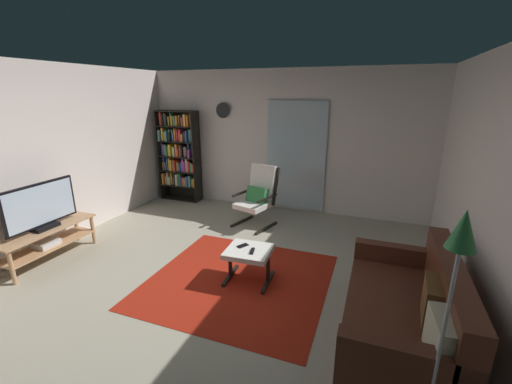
% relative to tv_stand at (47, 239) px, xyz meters
% --- Properties ---
extents(ground_plane, '(7.02, 7.02, 0.00)m').
position_rel_tv_stand_xyz_m(ground_plane, '(2.34, 0.26, -0.30)').
color(ground_plane, '#A79F8A').
extents(wall_back, '(5.60, 0.06, 2.60)m').
position_rel_tv_stand_xyz_m(wall_back, '(2.34, 3.16, 1.00)').
color(wall_back, silver).
rests_on(wall_back, ground).
extents(wall_left, '(0.06, 6.00, 2.60)m').
position_rel_tv_stand_xyz_m(wall_left, '(-0.36, 0.26, 1.00)').
color(wall_left, silver).
rests_on(wall_left, ground).
extents(wall_right, '(0.06, 6.00, 2.60)m').
position_rel_tv_stand_xyz_m(wall_right, '(5.04, 0.26, 1.00)').
color(wall_right, silver).
rests_on(wall_right, ground).
extents(glass_door_panel, '(1.10, 0.01, 2.00)m').
position_rel_tv_stand_xyz_m(glass_door_panel, '(2.63, 3.09, 0.75)').
color(glass_door_panel, silver).
extents(area_rug, '(2.09, 2.04, 0.01)m').
position_rel_tv_stand_xyz_m(area_rug, '(2.62, 0.42, -0.30)').
color(area_rug, '#A32111').
rests_on(area_rug, ground).
extents(tv_stand, '(0.43, 1.30, 0.46)m').
position_rel_tv_stand_xyz_m(tv_stand, '(0.00, 0.00, 0.00)').
color(tv_stand, tan).
rests_on(tv_stand, ground).
extents(television, '(0.20, 0.99, 0.62)m').
position_rel_tv_stand_xyz_m(television, '(0.00, 0.01, 0.45)').
color(television, black).
rests_on(television, tv_stand).
extents(bookshelf_near_tv, '(0.85, 0.30, 1.84)m').
position_rel_tv_stand_xyz_m(bookshelf_near_tv, '(0.21, 2.93, 0.68)').
color(bookshelf_near_tv, black).
rests_on(bookshelf_near_tv, ground).
extents(leather_sofa, '(0.89, 1.70, 0.84)m').
position_rel_tv_stand_xyz_m(leather_sofa, '(4.43, -0.03, 0.00)').
color(leather_sofa, '#53281A').
rests_on(leather_sofa, ground).
extents(lounge_armchair, '(0.72, 0.78, 1.02)m').
position_rel_tv_stand_xyz_m(lounge_armchair, '(2.21, 2.19, 0.23)').
color(lounge_armchair, black).
rests_on(lounge_armchair, ground).
extents(ottoman, '(0.54, 0.51, 0.42)m').
position_rel_tv_stand_xyz_m(ottoman, '(2.73, 0.47, 0.04)').
color(ottoman, white).
rests_on(ottoman, ground).
extents(tv_remote, '(0.07, 0.15, 0.02)m').
position_rel_tv_stand_xyz_m(tv_remote, '(2.80, 0.42, 0.12)').
color(tv_remote, black).
rests_on(tv_remote, ottoman).
extents(cell_phone, '(0.13, 0.16, 0.01)m').
position_rel_tv_stand_xyz_m(cell_phone, '(2.64, 0.52, 0.12)').
color(cell_phone, black).
rests_on(cell_phone, ottoman).
extents(floor_lamp_by_sofa, '(0.22, 0.22, 1.60)m').
position_rel_tv_stand_xyz_m(floor_lamp_by_sofa, '(4.53, -0.86, 0.92)').
color(floor_lamp_by_sofa, '#A5A5AD').
rests_on(floor_lamp_by_sofa, ground).
extents(wall_clock, '(0.29, 0.03, 0.29)m').
position_rel_tv_stand_xyz_m(wall_clock, '(1.17, 3.08, 1.55)').
color(wall_clock, silver).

